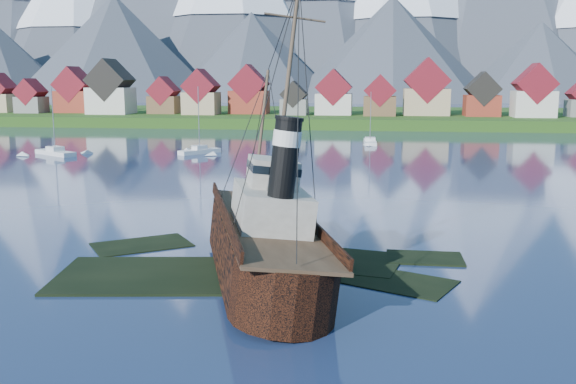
# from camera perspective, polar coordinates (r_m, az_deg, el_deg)

# --- Properties ---
(ground) EXTENTS (1400.00, 1400.00, 0.00)m
(ground) POSITION_cam_1_polar(r_m,az_deg,el_deg) (49.01, -5.39, -6.89)
(ground) COLOR #1B2A4D
(ground) RESTS_ON ground
(shoal) EXTENTS (31.71, 21.24, 1.14)m
(shoal) POSITION_cam_1_polar(r_m,az_deg,el_deg) (50.77, -2.86, -6.66)
(shoal) COLOR black
(shoal) RESTS_ON ground
(shore_bank) EXTENTS (600.00, 80.00, 3.20)m
(shore_bank) POSITION_cam_1_polar(r_m,az_deg,el_deg) (216.36, 4.88, 6.31)
(shore_bank) COLOR #1D4012
(shore_bank) RESTS_ON ground
(seawall) EXTENTS (600.00, 2.50, 2.00)m
(seawall) POSITION_cam_1_polar(r_m,az_deg,el_deg) (178.52, 4.26, 5.52)
(seawall) COLOR #3F3D38
(seawall) RESTS_ON ground
(town) EXTENTS (250.96, 16.69, 17.30)m
(town) POSITION_cam_1_polar(r_m,az_deg,el_deg) (202.68, -4.84, 8.60)
(town) COLOR maroon
(town) RESTS_ON ground
(tugboat_wreck) EXTENTS (6.35, 27.34, 21.66)m
(tugboat_wreck) POSITION_cam_1_polar(r_m,az_deg,el_deg) (47.67, -2.22, -3.93)
(tugboat_wreck) COLOR black
(tugboat_wreck) RESTS_ON ground
(sailboat_c) EXTENTS (10.08, 7.76, 13.31)m
(sailboat_c) POSITION_cam_1_polar(r_m,az_deg,el_deg) (127.97, -19.97, 3.24)
(sailboat_c) COLOR silver
(sailboat_c) RESTS_ON ground
(sailboat_e) EXTENTS (3.00, 10.28, 11.80)m
(sailboat_e) POSITION_cam_1_polar(r_m,az_deg,el_deg) (141.84, 7.30, 4.37)
(sailboat_e) COLOR silver
(sailboat_e) RESTS_ON ground
(sailboat_f) EXTENTS (7.06, 8.15, 13.23)m
(sailboat_f) POSITION_cam_1_polar(r_m,az_deg,el_deg) (123.62, -7.87, 3.55)
(sailboat_f) COLOR silver
(sailboat_f) RESTS_ON ground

